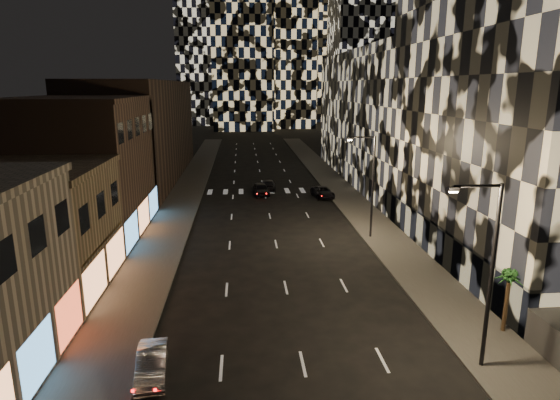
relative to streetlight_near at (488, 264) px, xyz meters
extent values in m
cube|color=#47443F|center=(-18.35, 40.00, -5.28)|extent=(4.00, 120.00, 0.15)
cube|color=#47443F|center=(1.65, 40.00, -5.28)|extent=(4.00, 120.00, 0.15)
cube|color=#4C4C47|center=(-16.25, 40.00, -5.28)|extent=(0.20, 120.00, 0.15)
cube|color=#4C4C47|center=(-0.45, 40.00, -5.28)|extent=(0.20, 120.00, 0.15)
cube|color=#85704F|center=(-25.35, 11.00, -1.35)|extent=(10.00, 10.00, 8.00)
cube|color=#4B362A|center=(-25.35, 23.50, 0.65)|extent=(10.00, 15.00, 12.00)
cube|color=#4B362A|center=(-25.35, 50.00, 1.65)|extent=(10.00, 40.00, 14.00)
cube|color=#232326|center=(11.65, 14.50, 5.65)|extent=(16.00, 25.00, 22.00)
cube|color=#383838|center=(3.95, 14.50, -3.85)|extent=(0.60, 25.00, 3.00)
cube|color=#232326|center=(11.65, 47.00, 3.65)|extent=(16.00, 40.00, 18.00)
cylinder|color=black|center=(0.25, 0.00, -0.70)|extent=(0.20, 0.20, 9.00)
cylinder|color=black|center=(-0.85, 0.00, 3.70)|extent=(2.20, 0.14, 0.14)
cube|color=black|center=(-1.95, 0.00, 3.58)|extent=(0.50, 0.25, 0.18)
cube|color=#FFEAB2|center=(-1.95, 0.00, 3.46)|extent=(0.35, 0.18, 0.06)
cylinder|color=black|center=(0.25, 20.00, -0.70)|extent=(0.20, 0.20, 9.00)
cylinder|color=black|center=(-0.85, 20.00, 3.70)|extent=(2.20, 0.14, 0.14)
cube|color=black|center=(-1.95, 20.00, 3.58)|extent=(0.50, 0.25, 0.18)
cube|color=#FFEAB2|center=(-1.95, 20.00, 3.46)|extent=(0.35, 0.18, 0.06)
imported|color=gray|center=(-15.55, 0.62, -4.72)|extent=(1.76, 3.98, 1.27)
imported|color=black|center=(-8.85, 37.82, -4.61)|extent=(2.32, 4.57, 1.49)
imported|color=black|center=(-7.85, 40.38, -4.64)|extent=(2.26, 5.01, 1.42)
imported|color=black|center=(-1.35, 35.95, -4.71)|extent=(2.65, 4.82, 1.28)
cylinder|color=#47331E|center=(3.07, 3.04, -3.66)|extent=(0.23, 0.23, 3.09)
sphere|color=#1C4E1B|center=(3.07, 3.04, -1.97)|extent=(0.67, 0.67, 0.67)
cone|color=#1C4E1B|center=(3.31, 3.01, -2.02)|extent=(1.36, 0.44, 0.82)
cone|color=#1C4E1B|center=(3.25, 3.21, -2.02)|extent=(1.15, 1.12, 0.82)
cone|color=#1C4E1B|center=(3.05, 3.28, -2.02)|extent=(0.40, 1.36, 0.82)
cone|color=#1C4E1B|center=(2.87, 3.17, -2.02)|extent=(1.27, 0.96, 0.82)
cone|color=#1C4E1B|center=(2.84, 2.96, -2.02)|extent=(1.35, 0.68, 0.82)
cone|color=#1C4E1B|center=(2.99, 2.81, -2.02)|extent=(0.72, 1.35, 0.82)
cone|color=#1C4E1B|center=(3.20, 2.83, -2.02)|extent=(0.92, 1.28, 0.82)
camera|label=1|loc=(-11.15, -19.28, 7.97)|focal=30.00mm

